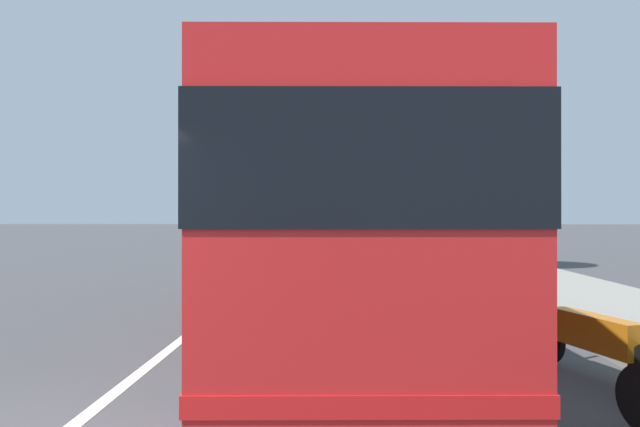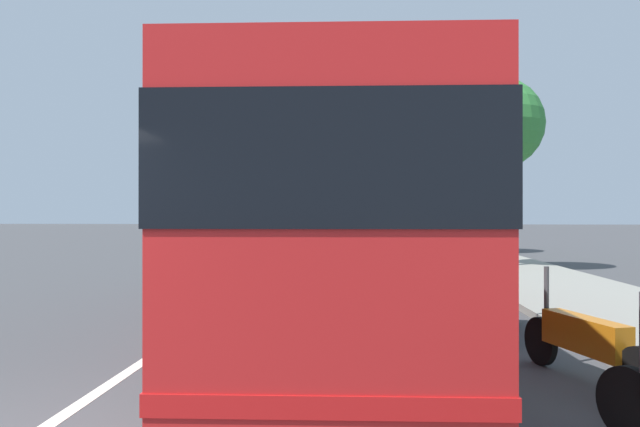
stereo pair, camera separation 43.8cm
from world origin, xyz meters
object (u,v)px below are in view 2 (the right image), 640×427
Objects in this scene: car_ahead_same_lane at (291,230)px; utility_pole at (493,174)px; motorcycle_angled at (510,304)px; roadside_tree_far_block at (454,170)px; roadside_tree_mid_block at (497,125)px; coach_bus at (336,218)px; car_behind_bus at (353,237)px; motorcycle_mid_row at (584,341)px.

utility_pole reaches higher than car_ahead_same_lane.
motorcycle_angled is 35.31m from car_ahead_same_lane.
car_ahead_same_lane is 0.69× the size of roadside_tree_far_block.
car_ahead_same_lane is 17.88m from roadside_tree_far_block.
car_ahead_same_lane is 0.66× the size of roadside_tree_mid_block.
roadside_tree_far_block is at bearing 8.67° from motorcycle_angled.
coach_bus is 5.77× the size of motorcycle_angled.
roadside_tree_mid_block reaches higher than car_behind_bus.
motorcycle_mid_row is at bearing -162.70° from motorcycle_angled.
coach_bus is at bearing 7.02° from car_ahead_same_lane.
car_ahead_same_lane is (34.03, 4.98, -1.13)m from coach_bus.
utility_pole is (-8.62, -0.00, -0.82)m from roadside_tree_far_block.
utility_pole is at bearing 22.16° from car_ahead_same_lane.
coach_bus is 1.94× the size of roadside_tree_far_block.
coach_bus is 1.86× the size of roadside_tree_mid_block.
roadside_tree_mid_block is 9.25m from roadside_tree_far_block.
motorcycle_mid_row is at bearing 174.76° from roadside_tree_far_block.
motorcycle_mid_row is 14.64m from utility_pole.
utility_pole reaches higher than coach_bus.
motorcycle_angled is at bearing -100.46° from coach_bus.
utility_pole is (0.60, 0.02, -1.64)m from roadside_tree_mid_block.
motorcycle_mid_row is 38.07m from car_ahead_same_lane.
car_behind_bus is 12.12m from utility_pole.
coach_bus is 2.73× the size of car_behind_bus.
roadside_tree_mid_block is (-11.29, -5.10, 4.28)m from car_behind_bus.
roadside_tree_mid_block is (-23.64, -10.02, 4.25)m from car_ahead_same_lane.
motorcycle_angled is (2.80, 0.11, -0.01)m from motorcycle_mid_row.
roadside_tree_mid_block reaches higher than car_ahead_same_lane.
roadside_tree_far_block is at bearing -114.82° from car_behind_bus.
car_behind_bus is 13.30m from car_ahead_same_lane.
car_behind_bus is 1.04× the size of car_ahead_same_lane.
utility_pole is at bearing 1.75° from roadside_tree_mid_block.
motorcycle_mid_row is at bearing -139.82° from coach_bus.
car_ahead_same_lane is at bearing 34.73° from roadside_tree_far_block.
roadside_tree_mid_block is (10.40, -5.04, 3.13)m from coach_bus.
motorcycle_angled is 11.91m from roadside_tree_mid_block.
roadside_tree_mid_block is at bearing -28.06° from coach_bus.
utility_pole reaches higher than motorcycle_mid_row.
coach_bus is at bearing 165.64° from roadside_tree_far_block.
coach_bus is 21.71m from car_behind_bus.
car_ahead_same_lane reaches higher than car_behind_bus.
car_behind_bus is (21.68, 0.06, -1.15)m from coach_bus.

